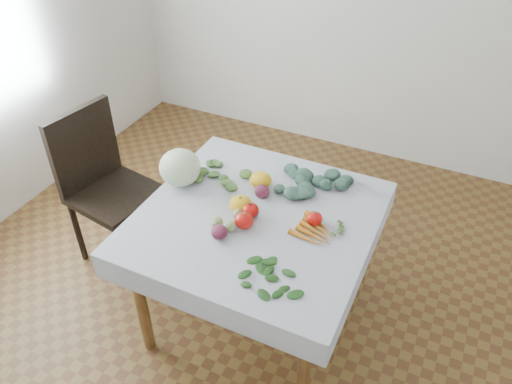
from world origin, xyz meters
TOP-DOWN VIEW (x-y plane):
  - ground at (0.00, 0.00)m, footprint 4.00×4.00m
  - table at (0.00, 0.00)m, footprint 1.00×1.00m
  - tablecloth at (0.00, 0.00)m, footprint 1.12×1.12m
  - chair at (-1.08, 0.11)m, footprint 0.52×0.52m
  - cabbage at (-0.48, 0.07)m, footprint 0.27×0.27m
  - tomato_a at (-0.03, -0.02)m, footprint 0.10×0.10m
  - tomato_b at (-0.02, -0.10)m, footprint 0.11×0.11m
  - tomato_c at (-0.09, -0.00)m, footprint 0.12×0.12m
  - tomato_d at (0.27, 0.06)m, footprint 0.09×0.09m
  - heirloom_back at (-0.09, 0.23)m, footprint 0.15×0.15m
  - heirloom_front at (-0.09, 0.00)m, footprint 0.15×0.15m
  - onion_a at (-0.04, 0.15)m, footprint 0.10×0.10m
  - onion_b at (-0.09, -0.21)m, footprint 0.09×0.09m
  - tomatillo_cluster at (-0.07, -0.12)m, footprint 0.13×0.12m
  - carrot_bunch at (0.30, -0.00)m, footprint 0.20×0.22m
  - kale_bunch at (0.17, 0.32)m, footprint 0.35×0.32m
  - basil_bunch at (0.24, -0.36)m, footprint 0.28×0.20m
  - dill_bunch at (-0.31, 0.22)m, footprint 0.24×0.23m

SIDE VIEW (x-z plane):
  - ground at x=0.00m, z-range 0.00..0.00m
  - chair at x=-1.08m, z-range 0.07..1.07m
  - table at x=0.00m, z-range 0.28..1.03m
  - tablecloth at x=0.00m, z-range 0.75..0.76m
  - basil_bunch at x=0.24m, z-range 0.76..0.77m
  - dill_bunch at x=-0.31m, z-range 0.76..0.78m
  - carrot_bunch at x=0.30m, z-range 0.76..0.79m
  - kale_bunch at x=0.17m, z-range 0.76..0.80m
  - tomatillo_cluster at x=-0.07m, z-range 0.76..0.81m
  - onion_a at x=-0.04m, z-range 0.76..0.82m
  - onion_b at x=-0.09m, z-range 0.76..0.82m
  - tomato_d at x=0.27m, z-range 0.76..0.82m
  - tomato_a at x=-0.03m, z-range 0.76..0.83m
  - tomato_b at x=-0.02m, z-range 0.76..0.84m
  - tomato_c at x=-0.09m, z-range 0.76..0.84m
  - heirloom_front at x=-0.09m, z-range 0.76..0.84m
  - heirloom_back at x=-0.09m, z-range 0.76..0.84m
  - cabbage at x=-0.48m, z-range 0.76..0.95m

